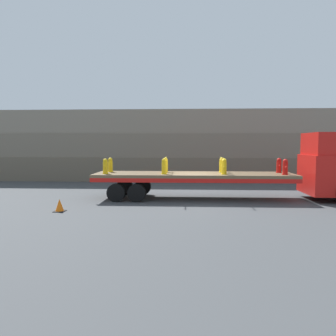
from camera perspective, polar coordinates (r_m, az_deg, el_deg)
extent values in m
plane|color=#3F4244|center=(16.80, 4.46, -5.33)|extent=(120.00, 120.00, 0.00)
cube|color=#665B4C|center=(25.09, 4.02, -0.12)|extent=(60.00, 3.00, 1.77)
cube|color=#756B5B|center=(25.17, 4.04, 3.91)|extent=(60.00, 3.00, 1.77)
cube|color=gray|center=(25.37, 4.05, 7.91)|extent=(60.00, 3.00, 1.77)
cube|color=red|center=(18.07, 26.14, -1.01)|extent=(2.22, 2.54, 1.93)
cube|color=red|center=(17.92, 25.64, 3.81)|extent=(1.56, 2.34, 1.10)
cylinder|color=black|center=(19.40, 25.74, -2.79)|extent=(1.12, 0.28, 1.12)
cube|color=brown|center=(16.64, 4.49, -1.16)|extent=(9.99, 2.44, 0.15)
cube|color=red|center=(15.48, 4.59, -2.21)|extent=(9.99, 0.08, 0.20)
cube|color=red|center=(17.83, 4.39, -1.36)|extent=(9.99, 0.08, 0.20)
cylinder|color=black|center=(15.79, -5.48, -4.35)|extent=(0.88, 0.30, 0.88)
cylinder|color=black|center=(17.99, -4.41, -3.28)|extent=(0.88, 0.30, 0.88)
cylinder|color=black|center=(15.97, -9.03, -4.28)|extent=(0.88, 0.30, 0.88)
cylinder|color=black|center=(18.15, -7.54, -3.24)|extent=(0.88, 0.30, 0.88)
cylinder|color=gold|center=(16.58, -10.83, -0.94)|extent=(0.30, 0.30, 0.03)
cylinder|color=gold|center=(16.55, -10.85, 0.03)|extent=(0.24, 0.24, 0.59)
sphere|color=gold|center=(16.53, -10.87, 1.23)|extent=(0.23, 0.23, 0.23)
cylinder|color=gold|center=(16.37, -11.01, 0.23)|extent=(0.11, 0.13, 0.11)
cylinder|color=gold|center=(16.73, -10.70, 0.32)|extent=(0.11, 0.13, 0.11)
cylinder|color=gold|center=(17.62, -9.99, -0.63)|extent=(0.30, 0.30, 0.03)
cylinder|color=gold|center=(17.60, -10.01, 0.28)|extent=(0.24, 0.24, 0.59)
sphere|color=gold|center=(17.58, -10.02, 1.42)|extent=(0.23, 0.23, 0.23)
cylinder|color=gold|center=(17.41, -10.15, 0.48)|extent=(0.11, 0.13, 0.11)
cylinder|color=gold|center=(17.77, -9.87, 0.55)|extent=(0.11, 0.13, 0.11)
cylinder|color=gold|center=(16.12, -0.68, -1.01)|extent=(0.30, 0.30, 0.03)
cylinder|color=gold|center=(16.10, -0.68, -0.01)|extent=(0.24, 0.24, 0.59)
sphere|color=gold|center=(16.08, -0.68, 1.22)|extent=(0.23, 0.23, 0.23)
cylinder|color=gold|center=(15.91, -0.72, 0.19)|extent=(0.11, 0.13, 0.11)
cylinder|color=gold|center=(16.28, -0.63, 0.28)|extent=(0.11, 0.13, 0.11)
cylinder|color=gold|center=(17.19, -0.44, -0.68)|extent=(0.30, 0.30, 0.03)
cylinder|color=gold|center=(17.17, -0.44, 0.25)|extent=(0.24, 0.24, 0.59)
sphere|color=gold|center=(17.15, -0.44, 1.41)|extent=(0.23, 0.23, 0.23)
cylinder|color=gold|center=(16.98, -0.48, 0.45)|extent=(0.11, 0.13, 0.11)
cylinder|color=gold|center=(17.35, -0.40, 0.53)|extent=(0.11, 0.13, 0.11)
cylinder|color=gold|center=(16.20, 9.72, -1.05)|extent=(0.30, 0.30, 0.03)
cylinder|color=gold|center=(16.17, 9.73, -0.06)|extent=(0.24, 0.24, 0.59)
sphere|color=gold|center=(16.15, 9.75, 1.18)|extent=(0.23, 0.23, 0.23)
cylinder|color=gold|center=(15.98, 9.81, 0.15)|extent=(0.11, 0.13, 0.11)
cylinder|color=gold|center=(16.35, 9.66, 0.24)|extent=(0.11, 0.13, 0.11)
cylinder|color=gold|center=(17.26, 9.31, -0.72)|extent=(0.30, 0.30, 0.03)
cylinder|color=gold|center=(17.24, 9.32, 0.21)|extent=(0.24, 0.24, 0.59)
sphere|color=gold|center=(17.22, 9.34, 1.37)|extent=(0.23, 0.23, 0.23)
cylinder|color=gold|center=(17.05, 9.39, 0.41)|extent=(0.11, 0.13, 0.11)
cylinder|color=gold|center=(17.42, 9.26, 0.49)|extent=(0.11, 0.13, 0.11)
cylinder|color=red|center=(16.79, 19.70, -1.05)|extent=(0.30, 0.30, 0.03)
cylinder|color=red|center=(16.77, 19.73, -0.09)|extent=(0.24, 0.24, 0.59)
sphere|color=red|center=(16.75, 19.76, 1.09)|extent=(0.23, 0.23, 0.23)
cylinder|color=red|center=(16.58, 19.92, 0.10)|extent=(0.11, 0.13, 0.11)
cylinder|color=red|center=(16.94, 19.55, 0.19)|extent=(0.11, 0.13, 0.11)
cylinder|color=red|center=(17.82, 18.72, -0.73)|extent=(0.30, 0.30, 0.03)
cylinder|color=red|center=(17.80, 18.74, 0.17)|extent=(0.24, 0.24, 0.59)
sphere|color=red|center=(17.78, 18.77, 1.29)|extent=(0.23, 0.23, 0.23)
cylinder|color=red|center=(17.61, 18.91, 0.36)|extent=(0.11, 0.13, 0.11)
cylinder|color=red|center=(17.97, 18.59, 0.44)|extent=(0.11, 0.13, 0.11)
cube|color=yellow|center=(16.61, -0.56, 1.74)|extent=(0.05, 2.64, 0.01)
cube|color=yellow|center=(16.68, 9.54, 1.69)|extent=(0.05, 2.64, 0.01)
cube|color=black|center=(14.33, -18.34, -7.15)|extent=(0.45, 0.45, 0.03)
cone|color=orange|center=(14.29, -18.37, -6.12)|extent=(0.34, 0.34, 0.50)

